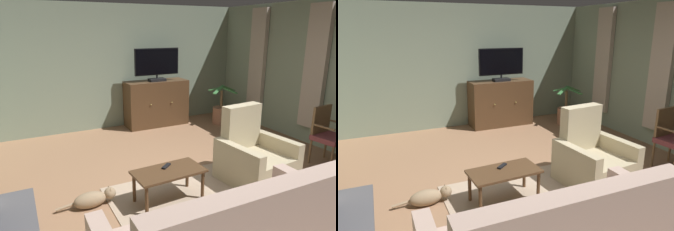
{
  "view_description": "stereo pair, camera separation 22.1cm",
  "coord_description": "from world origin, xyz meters",
  "views": [
    {
      "loc": [
        -2.05,
        -3.4,
        2.13
      ],
      "look_at": [
        -0.18,
        0.33,
        0.96
      ],
      "focal_mm": 33.13,
      "sensor_mm": 36.0,
      "label": 1
    },
    {
      "loc": [
        -1.85,
        -3.5,
        2.13
      ],
      "look_at": [
        -0.18,
        0.33,
        0.96
      ],
      "focal_mm": 33.13,
      "sensor_mm": 36.0,
      "label": 2
    }
  ],
  "objects": [
    {
      "name": "ground_plane",
      "position": [
        0.0,
        0.0,
        -0.02
      ],
      "size": [
        6.41,
        6.88,
        0.04
      ],
      "primitive_type": "cube",
      "color": "#936B4C"
    },
    {
      "name": "wall_back",
      "position": [
        0.0,
        3.19,
        1.33
      ],
      "size": [
        6.41,
        0.1,
        2.65
      ],
      "primitive_type": "cube",
      "color": "gray",
      "rests_on": "ground_plane"
    },
    {
      "name": "curtain_panel_near",
      "position": [
        2.84,
        0.43,
        1.46
      ],
      "size": [
        0.1,
        0.44,
        2.23
      ],
      "primitive_type": "cube",
      "color": "#B2A393"
    },
    {
      "name": "curtain_panel_far",
      "position": [
        2.84,
        1.93,
        1.46
      ],
      "size": [
        0.1,
        0.44,
        2.23
      ],
      "primitive_type": "cube",
      "color": "#B2A393"
    },
    {
      "name": "rug_central",
      "position": [
        -0.01,
        -0.55,
        0.01
      ],
      "size": [
        2.32,
        2.0,
        0.01
      ],
      "primitive_type": "cube",
      "color": "tan",
      "rests_on": "ground_plane"
    },
    {
      "name": "tv_cabinet",
      "position": [
        0.78,
        2.84,
        0.49
      ],
      "size": [
        1.4,
        0.56,
        1.02
      ],
      "color": "#352315",
      "rests_on": "ground_plane"
    },
    {
      "name": "television",
      "position": [
        0.78,
        2.79,
        1.4
      ],
      "size": [
        1.03,
        0.2,
        0.72
      ],
      "color": "black",
      "rests_on": "tv_cabinet"
    },
    {
      "name": "coffee_table",
      "position": [
        -0.45,
        -0.23,
        0.37
      ],
      "size": [
        0.92,
        0.51,
        0.42
      ],
      "color": "#4C331E",
      "rests_on": "ground_plane"
    },
    {
      "name": "tv_remote",
      "position": [
        -0.43,
        -0.12,
        0.43
      ],
      "size": [
        0.17,
        0.14,
        0.02
      ],
      "primitive_type": "cube",
      "rotation": [
        0.0,
        0.0,
        0.65
      ],
      "color": "black",
      "rests_on": "coffee_table"
    },
    {
      "name": "armchair_facing_sofa",
      "position": [
        0.92,
        -0.25,
        0.33
      ],
      "size": [
        0.97,
        0.95,
        1.07
      ],
      "color": "tan",
      "rests_on": "ground_plane"
    },
    {
      "name": "side_chair_nearest_door",
      "position": [
        2.36,
        -0.33,
        0.51
      ],
      "size": [
        0.52,
        0.47,
        0.94
      ],
      "color": "brown",
      "rests_on": "ground_plane"
    },
    {
      "name": "potted_plant_small_fern_corner",
      "position": [
        2.16,
        2.26,
        0.23
      ],
      "size": [
        0.75,
        0.73,
        0.9
      ],
      "color": "#99664C",
      "rests_on": "ground_plane"
    },
    {
      "name": "cat",
      "position": [
        -1.35,
        0.07,
        0.1
      ],
      "size": [
        0.74,
        0.2,
        0.22
      ],
      "color": "#937A5B",
      "rests_on": "ground_plane"
    }
  ]
}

